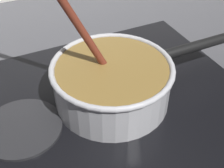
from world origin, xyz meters
TOP-DOWN VIEW (x-y plane):
  - hob_plate at (0.05, 0.19)m, footprint 0.56×0.48m
  - burner_ring at (0.05, 0.19)m, footprint 0.20×0.20m
  - spare_burner at (-0.13, 0.19)m, footprint 0.15×0.15m
  - cooking_pan at (0.05, 0.19)m, footprint 0.42×0.24m

SIDE VIEW (x-z plane):
  - hob_plate at x=0.05m, z-range 0.00..0.01m
  - spare_burner at x=-0.13m, z-range 0.01..0.02m
  - burner_ring at x=0.05m, z-range 0.01..0.02m
  - cooking_pan at x=0.05m, z-range -0.10..0.22m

